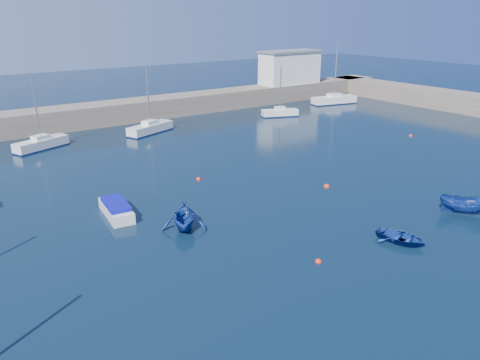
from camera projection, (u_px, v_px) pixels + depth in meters
ground at (424, 267)px, 26.19m from camera, size 220.00×220.00×0.00m
back_wall at (115, 112)px, 61.09m from camera, size 96.00×4.50×2.60m
right_arm at (414, 95)px, 74.35m from camera, size 4.50×32.00×2.60m
harbor_office at (290, 68)px, 76.20m from camera, size 10.00×4.00×5.00m
sailboat_5 at (41, 144)px, 48.94m from camera, size 5.94×3.65×7.68m
sailboat_6 at (150, 128)px, 55.58m from camera, size 6.39×3.86×8.19m
sailboat_7 at (280, 113)px, 64.69m from camera, size 5.18×3.15×6.74m
sailboat_8 at (334, 100)px, 73.82m from camera, size 7.55×3.49×9.54m
motorboat_1 at (116, 209)px, 32.76m from camera, size 1.93×4.35×1.03m
dinghy_center at (401, 238)px, 28.94m from camera, size 2.91×3.52×0.63m
dinghy_left at (184, 216)px, 30.60m from camera, size 4.35×4.51×1.82m
dinghy_right at (466, 205)px, 32.94m from camera, size 3.22×3.61×1.36m
buoy_0 at (318, 262)px, 26.74m from camera, size 0.39×0.39×0.39m
buoy_1 at (327, 187)px, 38.39m from camera, size 0.49×0.49×0.49m
buoy_3 at (199, 179)px, 40.10m from camera, size 0.41×0.41×0.41m
buoy_4 at (411, 136)px, 54.48m from camera, size 0.42×0.42×0.42m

